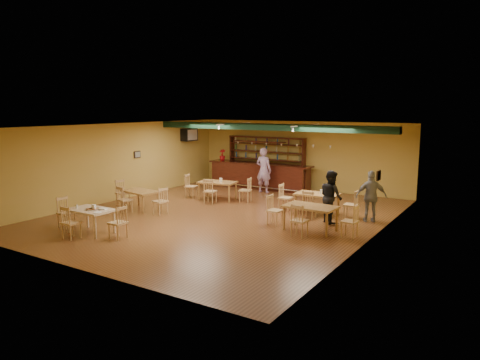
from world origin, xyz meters
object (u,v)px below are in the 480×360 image
Objects in this scene: dining_table_c at (141,200)px; near_table at (91,221)px; patron_right_a at (331,197)px; dining_table_a at (217,191)px; bar_counter at (259,176)px; dining_table_d at (310,218)px; dining_table_b at (317,204)px; patron_bar at (264,170)px.

dining_table_c is 3.14m from near_table.
dining_table_c is 0.82× the size of patron_right_a.
dining_table_a is 3.17m from dining_table_c.
bar_counter reaches higher than dining_table_d.
bar_counter is 6.47m from patron_right_a.
dining_table_c is (-5.61, -2.67, -0.02)m from dining_table_b.
dining_table_b is 6.21m from dining_table_c.
dining_table_d is at bearing -35.62° from dining_table_a.
patron_right_a reaches higher than bar_counter.
bar_counter is 3.12m from dining_table_a.
patron_bar is (0.68, -0.83, 0.40)m from bar_counter.
near_table is at bearing -61.79° from dining_table_c.
dining_table_c is at bearing 67.72° from patron_bar.
patron_right_a is at bearing 142.37° from patron_bar.
patron_right_a is (4.29, -3.31, -0.13)m from patron_bar.
dining_table_d is (4.93, -2.26, 0.02)m from dining_table_a.
patron_bar is at bearing 134.10° from dining_table_d.
bar_counter is at bearing 139.43° from dining_table_b.
dining_table_b is 4.34m from patron_bar.
patron_bar is at bearing 82.01° from near_table.
patron_bar is (0.80, 2.29, 0.60)m from dining_table_a.
near_table is 0.79× the size of patron_right_a.
dining_table_b is 0.75× the size of patron_bar.
dining_table_c is at bearing -156.51° from dining_table_b.
dining_table_c is at bearing 107.95° from near_table.
near_table is 7.31m from patron_right_a.
patron_bar is 1.15× the size of patron_right_a.
patron_bar reaches higher than bar_counter.
dining_table_a is at bearing 29.76° from patron_right_a.
patron_right_a is (0.15, 1.25, 0.46)m from dining_table_d.
dining_table_d is 0.78× the size of patron_bar.
bar_counter is at bearing 1.34° from patron_right_a.
patron_bar is at bearing 3.44° from patron_right_a.
dining_table_b is 1.23m from patron_right_a.
dining_table_d is (6.25, 0.62, 0.04)m from dining_table_c.
bar_counter is 6.17m from dining_table_c.
patron_right_a reaches higher than dining_table_b.
patron_right_a is at bearing -39.75° from bar_counter.
near_table is at bearing -143.81° from dining_table_d.
dining_table_b is at bearing 50.69° from near_table.
dining_table_a reaches higher than near_table.
dining_table_b is (4.29, -0.22, -0.00)m from dining_table_a.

